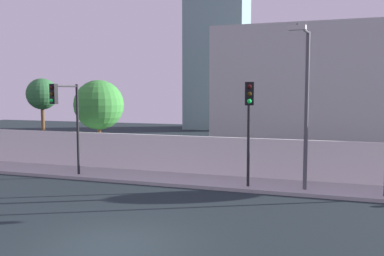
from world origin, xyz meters
The scene contains 10 objects.
ground_plane centered at (0.00, 0.00, 0.00)m, with size 80.00×80.00×0.00m, color #1B2529.
sidewalk centered at (0.00, 8.20, 0.07)m, with size 36.00×2.40×0.15m, color #A2A2A2.
perimeter_wall centered at (0.00, 9.49, 1.05)m, with size 36.00×0.18×1.80m, color white.
traffic_light_center centered at (-6.15, 6.81, 3.30)m, with size 0.58×1.56×4.27m.
traffic_light_right centered at (2.31, 6.98, 3.30)m, with size 0.45×1.26×4.30m.
street_lamp_curbside centered at (4.43, 7.40, 3.95)m, with size 0.65×2.37×6.28m.
roadside_tree_leftmost centered at (-10.62, 11.01, 3.89)m, with size 1.81×1.81×4.85m.
roadside_tree_midleft centered at (-6.87, 11.01, 3.33)m, with size 2.76×2.76×4.72m.
low_building_distant centered at (4.49, 23.49, 4.44)m, with size 15.38×6.00×8.88m, color #ACACAC.
tower_on_skyline centered at (-6.60, 35.49, 11.92)m, with size 6.41×5.00×23.84m, color gray.
Camera 1 is at (5.39, -9.47, 4.07)m, focal length 39.23 mm.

